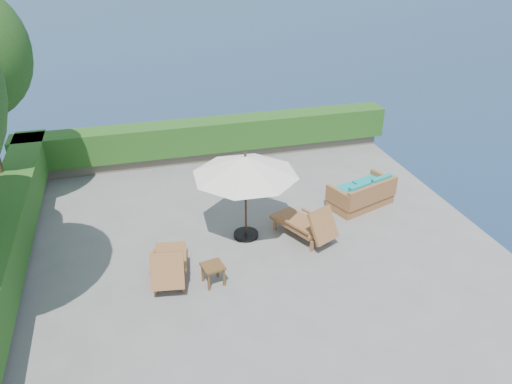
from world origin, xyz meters
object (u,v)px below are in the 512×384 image
object	(u,v)px
patio_umbrella	(245,166)
lounge_right	(306,224)
lounge_left	(169,264)
side_table	(213,269)
wicker_loveseat	(362,195)

from	to	relation	value
patio_umbrella	lounge_right	xyz separation A→B (m)	(1.44, -0.49, -1.55)
patio_umbrella	lounge_left	world-z (taller)	patio_umbrella
patio_umbrella	side_table	world-z (taller)	patio_umbrella
lounge_left	wicker_loveseat	world-z (taller)	lounge_left
lounge_left	side_table	distance (m)	1.00
side_table	lounge_left	bearing A→B (deg)	156.15
patio_umbrella	wicker_loveseat	size ratio (longest dim) A/B	1.70
lounge_right	wicker_loveseat	size ratio (longest dim) A/B	0.93
side_table	wicker_loveseat	xyz separation A→B (m)	(4.72, 2.34, -0.05)
lounge_left	wicker_loveseat	bearing A→B (deg)	27.27
lounge_right	side_table	world-z (taller)	lounge_right
wicker_loveseat	lounge_left	bearing A→B (deg)	179.74
patio_umbrella	side_table	xyz separation A→B (m)	(-1.17, -1.66, -1.58)
lounge_right	wicker_loveseat	xyz separation A→B (m)	(2.10, 1.16, -0.08)
patio_umbrella	side_table	size ratio (longest dim) A/B	6.43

